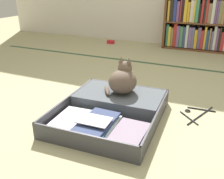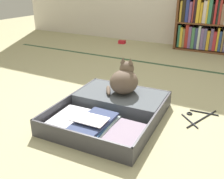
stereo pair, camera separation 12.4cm
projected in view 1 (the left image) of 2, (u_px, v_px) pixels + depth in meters
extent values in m
plane|color=tan|center=(129.00, 117.00, 1.81)|extent=(10.00, 10.00, 0.00)
cube|color=#335134|center=(170.00, 66.00, 2.92)|extent=(4.80, 0.05, 0.00)
cube|color=brown|center=(167.00, 21.00, 3.66)|extent=(0.03, 0.27, 0.75)
cube|color=brown|center=(220.00, 51.00, 3.51)|extent=(1.54, 0.27, 0.02)
cube|color=brown|center=(224.00, 24.00, 3.37)|extent=(1.51, 0.27, 0.02)
cube|color=#357C5F|center=(169.00, 34.00, 3.72)|extent=(0.03, 0.22, 0.30)
cube|color=yellow|center=(171.00, 35.00, 3.70)|extent=(0.03, 0.22, 0.27)
cube|color=olive|center=(173.00, 36.00, 3.70)|extent=(0.03, 0.22, 0.26)
cube|color=#AF2D27|center=(176.00, 34.00, 3.67)|extent=(0.04, 0.22, 0.32)
cube|color=#7C5692|center=(179.00, 35.00, 3.65)|extent=(0.04, 0.22, 0.29)
cube|color=#4B8559|center=(182.00, 36.00, 3.64)|extent=(0.04, 0.22, 0.28)
cube|color=#3F4A80|center=(185.00, 36.00, 3.64)|extent=(0.04, 0.22, 0.28)
cube|color=silver|center=(188.00, 35.00, 3.61)|extent=(0.03, 0.22, 0.31)
cube|color=slate|center=(191.00, 37.00, 3.60)|extent=(0.04, 0.22, 0.28)
cube|color=slate|center=(194.00, 37.00, 3.58)|extent=(0.03, 0.22, 0.28)
cube|color=gold|center=(196.00, 38.00, 3.57)|extent=(0.04, 0.22, 0.25)
cube|color=slate|center=(200.00, 37.00, 3.56)|extent=(0.04, 0.22, 0.29)
cube|color=#B92F36|center=(203.00, 39.00, 3.54)|extent=(0.04, 0.22, 0.25)
cube|color=gold|center=(206.00, 37.00, 3.52)|extent=(0.03, 0.22, 0.30)
cube|color=#324C81|center=(208.00, 39.00, 3.52)|extent=(0.03, 0.22, 0.26)
cube|color=#997E4D|center=(210.00, 38.00, 3.50)|extent=(0.02, 0.22, 0.29)
cube|color=slate|center=(213.00, 39.00, 3.50)|extent=(0.03, 0.22, 0.25)
cube|color=silver|center=(215.00, 37.00, 3.48)|extent=(0.03, 0.22, 0.32)
cube|color=#7D4F80|center=(218.00, 38.00, 3.46)|extent=(0.03, 0.22, 0.29)
cube|color=#29251A|center=(220.00, 38.00, 3.45)|extent=(0.03, 0.22, 0.31)
cube|color=#B92D31|center=(223.00, 40.00, 3.45)|extent=(0.04, 0.22, 0.25)
cube|color=gold|center=(170.00, 10.00, 3.58)|extent=(0.03, 0.22, 0.27)
cube|color=black|center=(173.00, 9.00, 3.57)|extent=(0.04, 0.22, 0.31)
cube|color=navy|center=(177.00, 9.00, 3.55)|extent=(0.04, 0.22, 0.31)
cube|color=#7E4D80|center=(179.00, 11.00, 3.53)|extent=(0.03, 0.22, 0.27)
cube|color=#BC423A|center=(182.00, 9.00, 3.53)|extent=(0.02, 0.22, 0.31)
cube|color=#2B1B23|center=(184.00, 10.00, 3.52)|extent=(0.03, 0.22, 0.30)
cube|color=yellow|center=(187.00, 10.00, 3.49)|extent=(0.04, 0.22, 0.31)
cube|color=gold|center=(190.00, 12.00, 3.49)|extent=(0.03, 0.22, 0.26)
cube|color=silver|center=(193.00, 11.00, 3.48)|extent=(0.04, 0.22, 0.28)
cube|color=gold|center=(196.00, 11.00, 3.45)|extent=(0.02, 0.22, 0.29)
cube|color=#3E8665|center=(198.00, 11.00, 3.44)|extent=(0.04, 0.22, 0.29)
cube|color=black|center=(201.00, 12.00, 3.44)|extent=(0.02, 0.22, 0.25)
cube|color=red|center=(203.00, 10.00, 3.41)|extent=(0.03, 0.22, 0.31)
cube|color=black|center=(206.00, 11.00, 3.41)|extent=(0.02, 0.22, 0.29)
cube|color=#AE362F|center=(208.00, 11.00, 3.39)|extent=(0.03, 0.22, 0.30)
cube|color=#977258|center=(211.00, 13.00, 3.39)|extent=(0.04, 0.22, 0.25)
cube|color=silver|center=(214.00, 11.00, 3.36)|extent=(0.04, 0.22, 0.31)
cube|color=#7E4C8C|center=(217.00, 12.00, 3.36)|extent=(0.02, 0.22, 0.29)
cube|color=slate|center=(219.00, 12.00, 3.35)|extent=(0.02, 0.22, 0.29)
cube|color=olive|center=(221.00, 12.00, 3.34)|extent=(0.04, 0.22, 0.29)
cube|color=#A47754|center=(224.00, 12.00, 3.32)|extent=(0.03, 0.22, 0.29)
cube|color=#3C3B43|center=(98.00, 133.00, 1.61)|extent=(0.69, 0.44, 0.01)
cube|color=#3C3B43|center=(83.00, 143.00, 1.43)|extent=(0.67, 0.04, 0.12)
cube|color=#3C3B43|center=(53.00, 116.00, 1.70)|extent=(0.03, 0.40, 0.12)
cube|color=#3C3B43|center=(149.00, 136.00, 1.48)|extent=(0.03, 0.40, 0.12)
cube|color=#524B58|center=(98.00, 131.00, 1.61)|extent=(0.66, 0.41, 0.01)
cube|color=#3C3B43|center=(120.00, 106.00, 1.96)|extent=(0.69, 0.44, 0.01)
cube|color=#3C3B43|center=(128.00, 91.00, 2.11)|extent=(0.67, 0.04, 0.12)
cube|color=#3C3B43|center=(81.00, 94.00, 2.05)|extent=(0.03, 0.40, 0.12)
cube|color=#3C3B43|center=(163.00, 107.00, 1.83)|extent=(0.03, 0.40, 0.12)
cube|color=#524B58|center=(120.00, 105.00, 1.96)|extent=(0.66, 0.41, 0.01)
cylinder|color=black|center=(110.00, 117.00, 1.78)|extent=(0.65, 0.05, 0.02)
cube|color=gray|center=(70.00, 123.00, 1.68)|extent=(0.21, 0.34, 0.02)
cube|color=silver|center=(69.00, 120.00, 1.67)|extent=(0.21, 0.34, 0.02)
cube|color=navy|center=(99.00, 129.00, 1.61)|extent=(0.20, 0.32, 0.02)
cube|color=silver|center=(99.00, 127.00, 1.60)|extent=(0.21, 0.35, 0.02)
cube|color=navy|center=(97.00, 124.00, 1.60)|extent=(0.22, 0.35, 0.01)
cube|color=navy|center=(97.00, 122.00, 1.59)|extent=(0.19, 0.33, 0.01)
cube|color=#172828|center=(130.00, 136.00, 1.54)|extent=(0.22, 0.35, 0.02)
cube|color=gray|center=(129.00, 133.00, 1.53)|extent=(0.19, 0.30, 0.02)
cube|color=white|center=(92.00, 120.00, 1.57)|extent=(0.23, 0.14, 0.01)
cube|color=#4F555C|center=(120.00, 99.00, 1.94)|extent=(0.65, 0.40, 0.10)
cylinder|color=black|center=(107.00, 88.00, 2.16)|extent=(0.02, 0.02, 0.10)
cylinder|color=black|center=(149.00, 94.00, 2.04)|extent=(0.02, 0.02, 0.10)
cube|color=red|center=(72.00, 140.00, 1.46)|extent=(0.04, 0.00, 0.02)
cube|color=#ED362F|center=(60.00, 135.00, 1.48)|extent=(0.02, 0.00, 0.02)
cube|color=white|center=(92.00, 145.00, 1.42)|extent=(0.03, 0.00, 0.02)
cube|color=yellow|center=(111.00, 144.00, 1.37)|extent=(0.03, 0.00, 0.02)
ellipsoid|color=brown|center=(123.00, 82.00, 1.89)|extent=(0.22, 0.24, 0.18)
ellipsoid|color=brown|center=(125.00, 84.00, 1.96)|extent=(0.15, 0.09, 0.10)
sphere|color=brown|center=(125.00, 68.00, 1.91)|extent=(0.11, 0.11, 0.11)
cone|color=brown|center=(129.00, 61.00, 1.87)|extent=(0.04, 0.04, 0.05)
cone|color=brown|center=(121.00, 60.00, 1.89)|extent=(0.04, 0.04, 0.05)
sphere|color=gold|center=(129.00, 66.00, 1.93)|extent=(0.02, 0.02, 0.02)
sphere|color=gold|center=(124.00, 66.00, 1.95)|extent=(0.02, 0.02, 0.02)
ellipsoid|color=brown|center=(107.00, 90.00, 1.92)|extent=(0.12, 0.16, 0.03)
cylinder|color=black|center=(201.00, 115.00, 1.83)|extent=(0.14, 0.35, 0.01)
cylinder|color=black|center=(189.00, 118.00, 1.79)|extent=(0.15, 0.15, 0.01)
cylinder|color=black|center=(201.00, 109.00, 1.91)|extent=(0.20, 0.02, 0.01)
torus|color=black|center=(188.00, 111.00, 1.89)|extent=(0.05, 0.05, 0.01)
cube|color=red|center=(111.00, 42.00, 3.97)|extent=(0.10, 0.07, 0.05)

